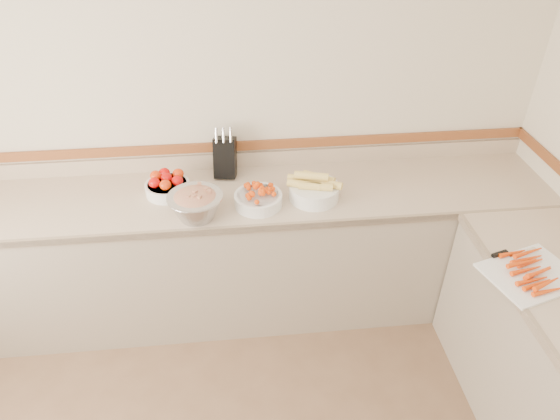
{
  "coord_description": "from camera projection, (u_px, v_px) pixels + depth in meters",
  "views": [
    {
      "loc": [
        0.13,
        -0.77,
        2.52
      ],
      "look_at": [
        0.35,
        1.35,
        1.0
      ],
      "focal_mm": 32.0,
      "sensor_mm": 36.0,
      "label": 1
    }
  ],
  "objects": [
    {
      "name": "back_wall",
      "position": [
        210.0,
        109.0,
        2.94
      ],
      "size": [
        4.0,
        0.0,
        4.0
      ],
      "primitive_type": "plane",
      "rotation": [
        1.57,
        0.0,
        0.0
      ],
      "color": "beige",
      "rests_on": "ground_plane"
    },
    {
      "name": "knife_block",
      "position": [
        225.0,
        157.0,
        3.02
      ],
      "size": [
        0.15,
        0.18,
        0.32
      ],
      "color": "black",
      "rests_on": "counter_back"
    },
    {
      "name": "tomato_bowl",
      "position": [
        167.0,
        185.0,
        2.9
      ],
      "size": [
        0.26,
        0.26,
        0.13
      ],
      "color": "white",
      "rests_on": "counter_back"
    },
    {
      "name": "cherry_tomato_bowl",
      "position": [
        258.0,
        197.0,
        2.8
      ],
      "size": [
        0.27,
        0.27,
        0.15
      ],
      "color": "white",
      "rests_on": "counter_back"
    },
    {
      "name": "counter_back",
      "position": [
        220.0,
        253.0,
        3.17
      ],
      "size": [
        4.0,
        0.65,
        1.08
      ],
      "color": "#C5AC8F",
      "rests_on": "ground_plane"
    },
    {
      "name": "rhubarb_bowl",
      "position": [
        196.0,
        204.0,
        2.68
      ],
      "size": [
        0.3,
        0.3,
        0.17
      ],
      "color": "#B2B2BA",
      "rests_on": "counter_back"
    },
    {
      "name": "corn_bowl",
      "position": [
        314.0,
        189.0,
        2.85
      ],
      "size": [
        0.32,
        0.29,
        0.17
      ],
      "color": "white",
      "rests_on": "counter_back"
    },
    {
      "name": "cutting_board",
      "position": [
        531.0,
        272.0,
        2.35
      ],
      "size": [
        0.48,
        0.42,
        0.06
      ],
      "color": "white",
      "rests_on": "counter_right"
    }
  ]
}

